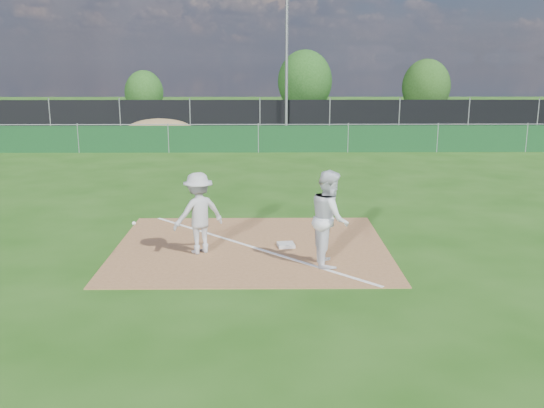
% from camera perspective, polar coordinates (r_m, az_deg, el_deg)
% --- Properties ---
extents(ground, '(90.00, 90.00, 0.00)m').
position_cam_1_polar(ground, '(22.26, -1.43, 2.93)').
color(ground, '#1D480F').
rests_on(ground, ground).
extents(infield_dirt, '(6.00, 5.00, 0.02)m').
position_cam_1_polar(infield_dirt, '(13.52, -1.97, -4.09)').
color(infield_dirt, brown).
rests_on(infield_dirt, ground).
extents(foul_line, '(5.01, 5.01, 0.01)m').
position_cam_1_polar(foul_line, '(13.51, -1.97, -4.03)').
color(foul_line, white).
rests_on(foul_line, infield_dirt).
extents(green_fence, '(44.00, 0.05, 1.20)m').
position_cam_1_polar(green_fence, '(27.11, -1.29, 6.13)').
color(green_fence, '#0F3818').
rests_on(green_fence, ground).
extents(dirt_mound, '(3.38, 2.60, 1.17)m').
position_cam_1_polar(dirt_mound, '(31.04, -10.55, 6.82)').
color(dirt_mound, olive).
rests_on(dirt_mound, ground).
extents(black_fence, '(46.00, 0.04, 1.80)m').
position_cam_1_polar(black_fence, '(35.03, -1.14, 8.31)').
color(black_fence, black).
rests_on(black_fence, ground).
extents(parking_lot, '(46.00, 9.00, 0.01)m').
position_cam_1_polar(parking_lot, '(40.09, -1.07, 7.69)').
color(parking_lot, black).
rests_on(parking_lot, ground).
extents(light_pole, '(0.16, 0.16, 8.00)m').
position_cam_1_polar(light_pole, '(34.60, 1.39, 13.38)').
color(light_pole, slate).
rests_on(light_pole, ground).
extents(first_base, '(0.41, 0.41, 0.08)m').
position_cam_1_polar(first_base, '(13.52, 1.32, -3.87)').
color(first_base, silver).
rests_on(first_base, infield_dirt).
extents(play_at_first, '(2.00, 1.13, 1.75)m').
position_cam_1_polar(play_at_first, '(12.99, -6.93, -0.85)').
color(play_at_first, silver).
rests_on(play_at_first, infield_dirt).
extents(runner, '(0.76, 0.97, 1.95)m').
position_cam_1_polar(runner, '(12.24, 5.44, -1.32)').
color(runner, silver).
rests_on(runner, ground).
extents(car_left, '(4.79, 2.65, 1.54)m').
position_cam_1_polar(car_left, '(39.71, -11.04, 8.51)').
color(car_left, '#ACAEB4').
rests_on(car_left, parking_lot).
extents(car_mid, '(4.49, 3.00, 1.40)m').
position_cam_1_polar(car_mid, '(39.97, -0.57, 8.69)').
color(car_mid, black).
rests_on(car_mid, parking_lot).
extents(car_right, '(5.16, 2.87, 1.41)m').
position_cam_1_polar(car_right, '(39.67, 6.12, 8.59)').
color(car_right, black).
rests_on(car_right, parking_lot).
extents(tree_left, '(2.76, 2.76, 3.28)m').
position_cam_1_polar(tree_left, '(45.47, -11.95, 10.23)').
color(tree_left, '#382316').
rests_on(tree_left, ground).
extents(tree_mid, '(4.00, 4.00, 4.74)m').
position_cam_1_polar(tree_mid, '(45.57, 3.12, 11.45)').
color(tree_mid, '#382316').
rests_on(tree_mid, ground).
extents(tree_right, '(3.44, 3.44, 4.08)m').
position_cam_1_polar(tree_right, '(45.93, 14.30, 10.65)').
color(tree_right, '#382316').
rests_on(tree_right, ground).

